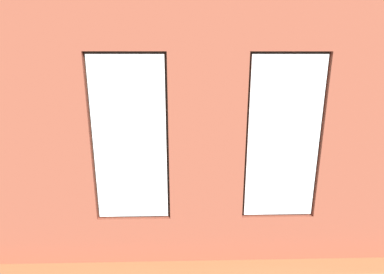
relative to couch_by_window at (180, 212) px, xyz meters
The scene contains 17 objects.
ground_plane 2.20m from the couch_by_window, 99.64° to the right, with size 7.26×6.34×0.10m, color #99663D.
brick_wall_with_windows 1.57m from the couch_by_window, 119.26° to the left, with size 6.66×0.30×3.45m.
white_wall_right 3.77m from the couch_by_window, 33.63° to the right, with size 0.10×5.34×3.45m, color silver.
couch_by_window is the anchor object (origin of this frame).
couch_left 3.39m from the couch_by_window, 152.08° to the right, with size 1.00×1.88×0.80m.
coffee_table 2.27m from the couch_by_window, 88.90° to the right, with size 1.31×0.81×0.43m.
cup_ceramic 2.15m from the couch_by_window, 91.47° to the right, with size 0.09×0.09×0.10m, color #B23D38.
table_plant_small 2.20m from the couch_by_window, 78.48° to the right, with size 0.13×0.13×0.20m.
remote_gray 2.38m from the couch_by_window, 84.99° to the right, with size 0.05×0.17×0.02m, color #59595B.
media_console 3.40m from the couch_by_window, 39.64° to the right, with size 0.96×0.42×0.55m, color black.
tv_flatscreen 3.45m from the couch_by_window, 39.68° to the right, with size 1.09×0.20×0.77m.
papasan_chair 4.29m from the couch_by_window, 96.48° to the right, with size 1.11×1.11×0.69m.
potted_plant_corner_near_left 5.35m from the couch_by_window, 126.09° to the right, with size 0.82×0.80×1.30m.
potted_plant_near_tv 2.44m from the couch_by_window, 30.90° to the right, with size 0.79×0.77×1.36m.
potted_plant_between_couches 1.43m from the couch_by_window, behind, with size 1.16×1.06×1.31m.
potted_plant_by_left_couch 3.92m from the couch_by_window, 131.38° to the right, with size 0.42×0.42×0.59m.
potted_plant_mid_room_small 3.21m from the couch_by_window, 105.15° to the right, with size 0.26×0.26×0.41m.
Camera 1 is at (0.28, 6.37, 2.72)m, focal length 28.00 mm.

